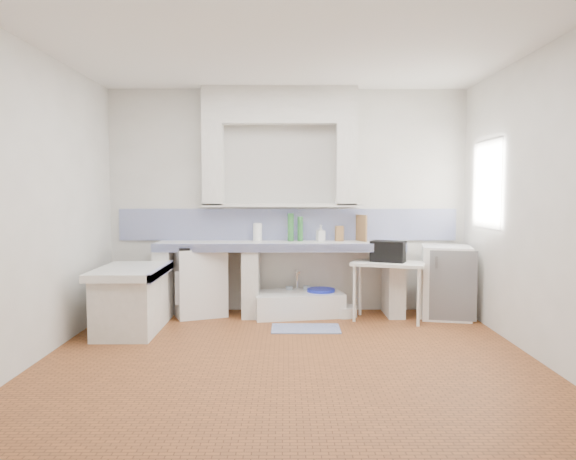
{
  "coord_description": "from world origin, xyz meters",
  "views": [
    {
      "loc": [
        -0.02,
        -5.0,
        1.52
      ],
      "look_at": [
        0.0,
        1.0,
        1.1
      ],
      "focal_mm": 34.38,
      "sensor_mm": 36.0,
      "label": 1
    }
  ],
  "objects_px": {
    "stove": "(199,281)",
    "fridge": "(446,282)",
    "side_table": "(388,291)",
    "sink": "(297,305)"
  },
  "relations": [
    {
      "from": "sink",
      "to": "side_table",
      "type": "distance_m",
      "value": 1.12
    },
    {
      "from": "stove",
      "to": "sink",
      "type": "distance_m",
      "value": 1.25
    },
    {
      "from": "side_table",
      "to": "fridge",
      "type": "xyz_separation_m",
      "value": [
        0.73,
        0.15,
        0.09
      ]
    },
    {
      "from": "sink",
      "to": "side_table",
      "type": "xyz_separation_m",
      "value": [
        1.06,
        -0.27,
        0.22
      ]
    },
    {
      "from": "stove",
      "to": "fridge",
      "type": "xyz_separation_m",
      "value": [
        3.0,
        -0.16,
        0.02
      ]
    },
    {
      "from": "stove",
      "to": "side_table",
      "type": "distance_m",
      "value": 2.3
    },
    {
      "from": "fridge",
      "to": "side_table",
      "type": "bearing_deg",
      "value": -156.49
    },
    {
      "from": "side_table",
      "to": "fridge",
      "type": "bearing_deg",
      "value": 29.99
    },
    {
      "from": "stove",
      "to": "sink",
      "type": "relative_size",
      "value": 0.77
    },
    {
      "from": "sink",
      "to": "fridge",
      "type": "height_order",
      "value": "fridge"
    }
  ]
}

